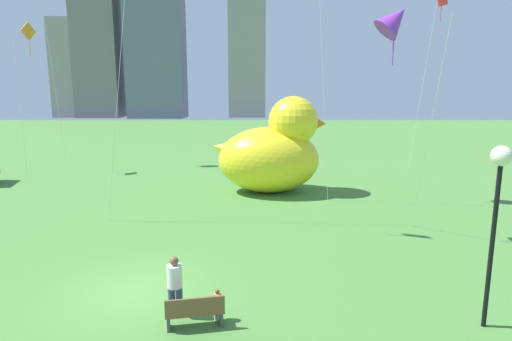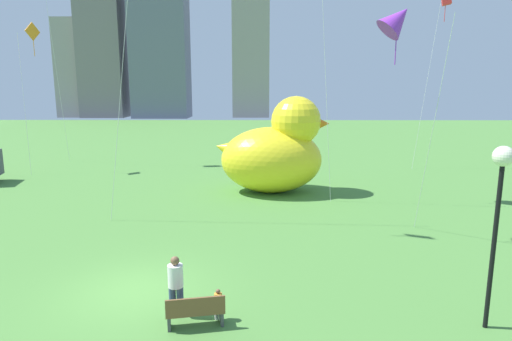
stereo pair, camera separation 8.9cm
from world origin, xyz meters
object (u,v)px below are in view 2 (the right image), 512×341
Objects in this scene: person_adult at (176,283)px; kite_purple at (397,20)px; park_bench at (196,311)px; lamppost at (500,186)px; person_child at (218,303)px; giant_inflatable_duck at (275,152)px; kite_orange at (32,37)px.

kite_purple is at bearing 40.16° from person_adult.
park_bench is at bearing -134.59° from kite_purple.
lamppost is at bearing -3.92° from person_adult.
person_child is (1.19, -0.25, -0.45)m from person_adult.
kite_purple is at bearing -61.85° from giant_inflatable_duck.
lamppost is at bearing -43.87° from kite_orange.
giant_inflatable_duck is (2.60, 15.19, 1.96)m from park_bench.
park_bench is at bearing -46.13° from person_adult.
giant_inflatable_duck is 11.20m from kite_purple.
park_bench is 0.17× the size of kite_purple.
park_bench is at bearing -144.09° from person_child.
person_adult is at bearing 168.06° from person_child.
lamppost is (8.29, -0.57, 2.88)m from person_adult.
giant_inflatable_duck is at bearing 77.46° from person_adult.
kite_orange is at bearing 160.16° from giant_inflatable_duck.
kite_purple is at bearing 46.12° from person_child.
lamppost is (7.10, -0.32, 3.34)m from person_child.
kite_orange is at bearing 125.63° from person_child.
giant_inflatable_duck reaches higher than park_bench.
lamppost is 0.51× the size of kite_purple.
lamppost reaches higher than person_adult.
park_bench is 15.54m from giant_inflatable_duck.
park_bench is 0.23× the size of giant_inflatable_duck.
kite_purple is (-0.70, 6.97, 4.95)m from lamppost.
kite_purple is at bearing -33.72° from kite_orange.
park_bench is 12.93m from kite_purple.
person_adult is 0.35× the size of lamppost.
person_adult is 12.64m from kite_purple.
person_adult reaches higher than person_child.
park_bench is at bearing -99.72° from giant_inflatable_duck.
person_adult is 14.96m from giant_inflatable_duck.
kite_orange reaches higher than person_adult.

